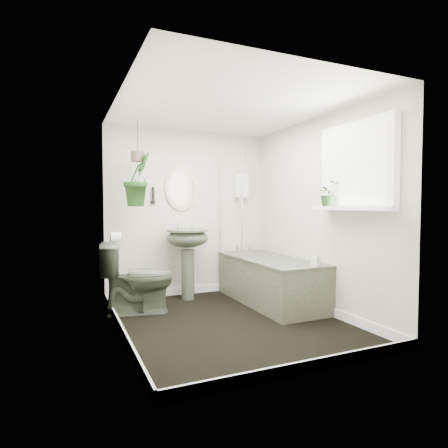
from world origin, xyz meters
name	(u,v)px	position (x,y,z in m)	size (l,w,h in m)	color
floor	(230,322)	(0.00, 0.00, -0.01)	(2.30, 2.80, 0.02)	black
ceiling	(230,106)	(0.00, 0.00, 2.31)	(2.30, 2.80, 0.02)	white
wall_back	(188,213)	(0.00, 1.41, 1.15)	(2.30, 0.02, 2.30)	beige
wall_front	(310,220)	(0.00, -1.41, 1.15)	(2.30, 0.02, 2.30)	beige
wall_left	(118,216)	(-1.16, 0.00, 1.15)	(0.02, 2.80, 2.30)	beige
wall_right	(318,214)	(1.16, 0.00, 1.15)	(0.02, 2.80, 2.30)	beige
skirting	(230,316)	(0.00, 0.00, 0.05)	(2.30, 2.80, 0.10)	white
bathtub	(270,280)	(0.80, 0.50, 0.29)	(0.72, 1.72, 0.58)	#3B4334
bath_screen	(231,204)	(0.47, 0.99, 1.28)	(0.04, 0.72, 1.40)	silver
shower_box	(241,186)	(0.80, 1.34, 1.55)	(0.20, 0.10, 0.35)	white
oval_mirror	(181,188)	(-0.11, 1.37, 1.50)	(0.46, 0.03, 0.62)	beige
wall_sconce	(153,195)	(-0.51, 1.36, 1.40)	(0.04, 0.04, 0.22)	black
toilet_roll_holder	(115,237)	(-1.10, 0.70, 0.90)	(0.11, 0.11, 0.11)	white
window_recess	(356,166)	(1.09, -0.70, 1.65)	(0.08, 1.00, 0.90)	white
window_sill	(350,208)	(1.02, -0.70, 1.23)	(0.18, 1.00, 0.04)	white
window_blinds	(353,166)	(1.04, -0.70, 1.65)	(0.01, 0.86, 0.76)	white
toilet	(138,278)	(-0.85, 0.72, 0.42)	(0.46, 0.81, 0.83)	#3B4334
pedestal_sink	(188,264)	(-0.11, 1.10, 0.47)	(0.55, 0.47, 0.94)	#3B4334
sill_plant	(328,194)	(0.99, -0.40, 1.38)	(0.24, 0.21, 0.27)	black
hanging_plant	(138,179)	(-0.78, 1.01, 1.58)	(0.37, 0.30, 0.67)	black
soap_bottle	(316,259)	(0.92, -0.29, 0.67)	(0.08, 0.08, 0.18)	#2A2526
hanging_pot	(138,156)	(-0.78, 1.01, 1.86)	(0.16, 0.16, 0.12)	brown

